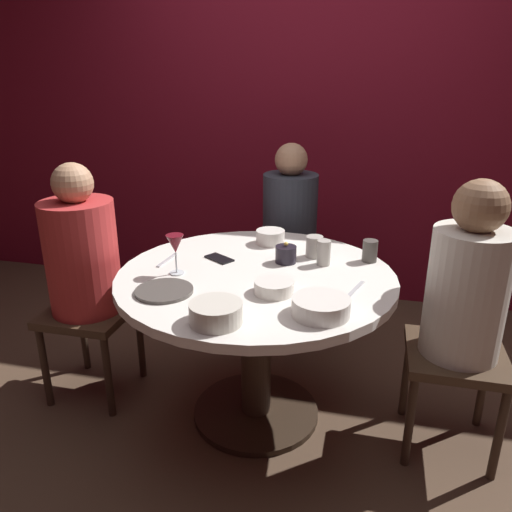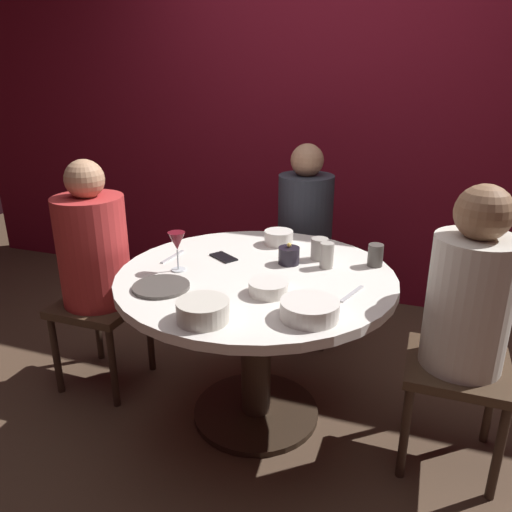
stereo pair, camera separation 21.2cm
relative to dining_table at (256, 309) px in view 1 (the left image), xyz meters
The scene contains 19 objects.
ground_plane 0.57m from the dining_table, ahead, with size 8.00×8.00×0.00m, color #4C3828.
back_wall 1.70m from the dining_table, 90.00° to the left, with size 6.00×0.10×2.60m, color maroon.
dining_table is the anchor object (origin of this frame).
seated_diner_left 0.86m from the dining_table, behind, with size 0.40×0.40×1.19m.
seated_diner_back 0.87m from the dining_table, 90.00° to the left, with size 0.40×0.40×1.19m.
seated_diner_right 0.88m from the dining_table, ahead, with size 0.40×0.40×1.20m.
candle_holder 0.28m from the dining_table, 57.31° to the left, with size 0.10×0.10×0.10m.
wine_glass 0.46m from the dining_table, 165.98° to the right, with size 0.08×0.08×0.18m.
dinner_plate 0.45m from the dining_table, 137.97° to the right, with size 0.23×0.23×0.01m, color #4C4742.
cell_phone 0.30m from the dining_table, 148.90° to the left, with size 0.07×0.14×0.01m, color black.
bowl_serving_large 0.29m from the dining_table, 57.11° to the right, with size 0.16×0.16×0.05m, color silver.
bowl_salad_center 0.50m from the dining_table, 45.69° to the right, with size 0.21×0.21×0.07m, color silver.
bowl_small_white 0.52m from the dining_table, 93.66° to the right, with size 0.19×0.19×0.07m, color beige.
bowl_sauce_side 0.45m from the dining_table, 93.07° to the left, with size 0.14×0.14×0.07m, color silver.
cup_near_candle 0.41m from the dining_table, 50.25° to the left, with size 0.08×0.08×0.10m, color #B2ADA3.
cup_by_left_diner 0.59m from the dining_table, 29.09° to the left, with size 0.07×0.07×0.10m, color #4C4742.
cup_by_right_diner 0.40m from the dining_table, 31.96° to the left, with size 0.06×0.06×0.12m, color #B2ADA3.
fork_near_plate 0.47m from the dining_table, 10.25° to the right, with size 0.02×0.18×0.01m, color #B7B7BC.
knife_near_plate 0.47m from the dining_table, behind, with size 0.02×0.18×0.01m, color #B7B7BC.
Camera 1 is at (0.47, -1.94, 1.57)m, focal length 34.80 mm.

